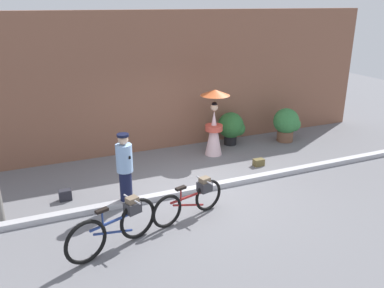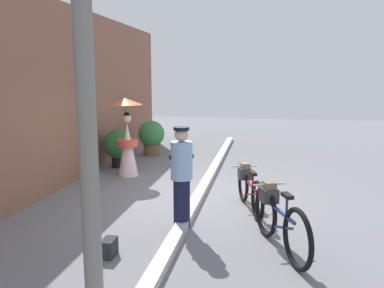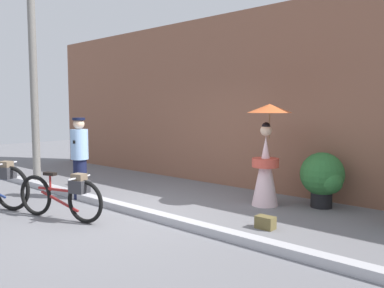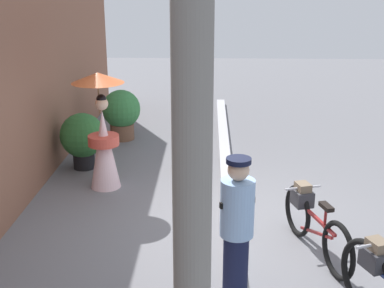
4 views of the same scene
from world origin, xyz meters
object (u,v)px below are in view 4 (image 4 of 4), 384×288
at_px(person_officer, 237,229).
at_px(bicycle_near_officer, 313,221).
at_px(person_with_parasol, 103,131).
at_px(potted_plant_by_door, 84,137).
at_px(backpack_on_pavement, 184,166).
at_px(utility_pole, 192,177).
at_px(potted_plant_small, 122,112).

bearing_deg(person_officer, bicycle_near_officer, -42.67).
distance_m(bicycle_near_officer, person_with_parasol, 3.57).
xyz_separation_m(potted_plant_by_door, backpack_on_pavement, (-0.13, -1.76, -0.46)).
height_order(person_officer, utility_pole, utility_pole).
distance_m(potted_plant_by_door, backpack_on_pavement, 1.83).
height_order(potted_plant_by_door, backpack_on_pavement, potted_plant_by_door).
bearing_deg(backpack_on_pavement, person_with_parasol, 120.46).
bearing_deg(utility_pole, bicycle_near_officer, -20.92).
distance_m(person_officer, backpack_on_pavement, 3.89).
distance_m(potted_plant_by_door, potted_plant_small, 1.76).
relative_size(person_with_parasol, backpack_on_pavement, 6.68).
distance_m(bicycle_near_officer, utility_pole, 4.30).
bearing_deg(person_with_parasol, backpack_on_pavement, -59.54).
relative_size(person_officer, person_with_parasol, 0.86).
height_order(person_with_parasol, backpack_on_pavement, person_with_parasol).
height_order(person_officer, person_with_parasol, person_with_parasol).
bearing_deg(potted_plant_small, person_with_parasol, -177.16).
xyz_separation_m(person_with_parasol, potted_plant_small, (2.57, 0.13, -0.37)).
height_order(bicycle_near_officer, backpack_on_pavement, bicycle_near_officer).
relative_size(potted_plant_small, utility_pole, 0.22).
height_order(bicycle_near_officer, utility_pole, utility_pole).
distance_m(bicycle_near_officer, potted_plant_small, 5.46).
xyz_separation_m(bicycle_near_officer, potted_plant_by_door, (2.79, 3.48, 0.16)).
height_order(potted_plant_by_door, utility_pole, utility_pole).
height_order(backpack_on_pavement, utility_pole, utility_pole).
height_order(person_officer, backpack_on_pavement, person_officer).
bearing_deg(bicycle_near_officer, potted_plant_small, 34.38).
bearing_deg(potted_plant_by_door, bicycle_near_officer, -128.74).
bearing_deg(person_officer, potted_plant_small, 20.43).
bearing_deg(utility_pole, potted_plant_by_door, 18.44).
relative_size(bicycle_near_officer, potted_plant_by_door, 1.68).
relative_size(person_officer, utility_pole, 0.33).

